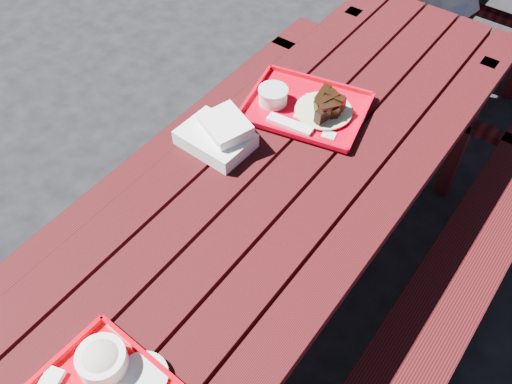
# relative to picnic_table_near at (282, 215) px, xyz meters

# --- Properties ---
(ground) EXTENTS (60.00, 60.00, 0.00)m
(ground) POSITION_rel_picnic_table_near_xyz_m (0.00, 0.00, -0.56)
(ground) COLOR black
(ground) RESTS_ON ground
(picnic_table_near) EXTENTS (1.41, 2.40, 0.75)m
(picnic_table_near) POSITION_rel_picnic_table_near_xyz_m (0.00, 0.00, 0.00)
(picnic_table_near) COLOR #440D0F
(picnic_table_near) RESTS_ON ground
(far_tray) EXTENTS (0.47, 0.40, 0.07)m
(far_tray) POSITION_rel_picnic_table_near_xyz_m (-0.12, 0.30, 0.21)
(far_tray) COLOR red
(far_tray) RESTS_ON picnic_table_near
(white_cloth) EXTENTS (0.24, 0.21, 0.10)m
(white_cloth) POSITION_rel_picnic_table_near_xyz_m (-0.26, -0.00, 0.23)
(white_cloth) COLOR white
(white_cloth) RESTS_ON picnic_table_near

